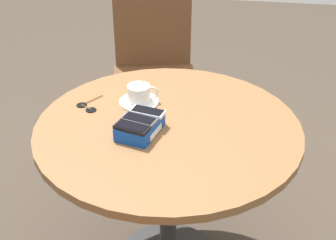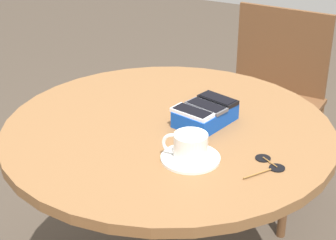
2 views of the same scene
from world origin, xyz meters
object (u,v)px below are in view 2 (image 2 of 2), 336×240
object	(u,v)px
coffee_cup	(190,145)
chair_near_window	(267,103)
phone_box	(205,115)
phone_white	(192,112)
phone_gray	(206,106)
phone_black	(218,99)
saucer	(190,158)
round_table	(168,165)
sunglasses	(268,164)

from	to	relation	value
coffee_cup	chair_near_window	bearing A→B (deg)	-174.80
phone_box	phone_white	world-z (taller)	phone_white
phone_box	phone_gray	bearing A→B (deg)	92.47
phone_black	saucer	world-z (taller)	phone_black
phone_black	saucer	size ratio (longest dim) A/B	0.82
phone_gray	chair_near_window	size ratio (longest dim) A/B	0.16
round_table	chair_near_window	size ratio (longest dim) A/B	1.15
phone_gray	phone_white	size ratio (longest dim) A/B	1.01
phone_black	phone_white	world-z (taller)	phone_black
phone_black	phone_gray	bearing A→B (deg)	-13.03
sunglasses	chair_near_window	world-z (taller)	chair_near_window
coffee_cup	chair_near_window	distance (m)	1.06
coffee_cup	sunglasses	size ratio (longest dim) A/B	0.85
phone_black	sunglasses	size ratio (longest dim) A/B	0.91
phone_black	saucer	distance (m)	0.28
phone_white	chair_near_window	bearing A→B (deg)	-178.24
phone_white	saucer	distance (m)	0.18
phone_box	sunglasses	xyz separation A→B (m)	(0.15, 0.24, -0.02)
coffee_cup	sunglasses	world-z (taller)	coffee_cup
round_table	saucer	distance (m)	0.24
saucer	chair_near_window	world-z (taller)	chair_near_window
phone_gray	chair_near_window	xyz separation A→B (m)	(-0.79, -0.05, -0.33)
phone_box	coffee_cup	size ratio (longest dim) A/B	1.64
coffee_cup	phone_white	bearing A→B (deg)	-157.41
phone_gray	phone_box	bearing A→B (deg)	-87.53
sunglasses	chair_near_window	distance (m)	1.02
coffee_cup	saucer	bearing A→B (deg)	102.57
phone_box	coffee_cup	bearing A→B (deg)	12.75
phone_black	chair_near_window	xyz separation A→B (m)	(-0.74, -0.06, -0.33)
phone_gray	coffee_cup	size ratio (longest dim) A/B	1.09
round_table	phone_black	distance (m)	0.25
phone_black	sunglasses	distance (m)	0.31
phone_white	round_table	bearing A→B (deg)	-80.37
phone_box	phone_black	bearing A→B (deg)	165.20
phone_box	sunglasses	size ratio (longest dim) A/B	1.40
saucer	sunglasses	xyz separation A→B (m)	(-0.07, 0.19, -0.00)
phone_gray	saucer	xyz separation A→B (m)	(0.21, 0.05, -0.05)
phone_box	chair_near_window	size ratio (longest dim) A/B	0.24
phone_white	phone_box	bearing A→B (deg)	162.98
phone_gray	sunglasses	distance (m)	0.29
phone_box	saucer	bearing A→B (deg)	13.41
saucer	round_table	bearing A→B (deg)	-136.08
coffee_cup	chair_near_window	size ratio (longest dim) A/B	0.14
phone_black	phone_white	xyz separation A→B (m)	(0.11, -0.03, -0.00)
coffee_cup	sunglasses	bearing A→B (deg)	109.04
round_table	sunglasses	size ratio (longest dim) A/B	6.83
phone_gray	chair_near_window	bearing A→B (deg)	-176.74
phone_gray	saucer	world-z (taller)	phone_gray
phone_black	phone_white	size ratio (longest dim) A/B	0.98
phone_black	saucer	bearing A→B (deg)	7.49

